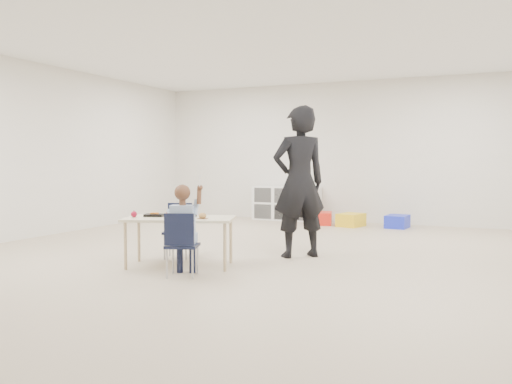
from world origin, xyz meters
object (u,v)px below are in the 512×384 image
at_px(cubby_shelf, 286,203).
at_px(table, 180,242).
at_px(child, 182,226).
at_px(chair_near, 182,244).
at_px(adult, 299,182).

bearing_deg(cubby_shelf, table, -83.17).
bearing_deg(cubby_shelf, child, -80.49).
height_order(table, cubby_shelf, cubby_shelf).
distance_m(child, cubby_shelf, 5.59).
distance_m(chair_near, child, 0.20).
height_order(table, child, child).
relative_size(table, chair_near, 2.02).
bearing_deg(chair_near, adult, 45.89).
xyz_separation_m(chair_near, cubby_shelf, (-0.92, 5.51, 0.01)).
distance_m(table, cubby_shelf, 5.09).
relative_size(table, adult, 0.72).
xyz_separation_m(cubby_shelf, adult, (1.66, -3.91, 0.61)).
distance_m(child, adult, 1.82).
distance_m(table, child, 0.61).
distance_m(table, chair_near, 0.56).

